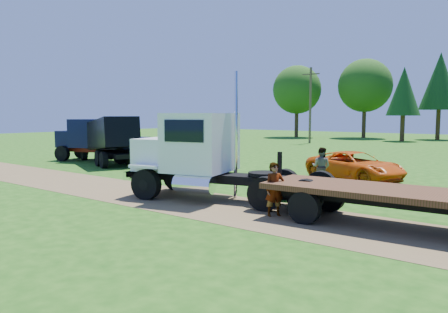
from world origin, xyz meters
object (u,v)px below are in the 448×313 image
Objects in this scene: white_semi_tractor at (202,156)px; spectator_a at (275,189)px; navy_truck at (97,140)px; orange_pickup at (355,166)px; black_dump_truck at (109,138)px; flatbed_trailer at (400,199)px.

spectator_a is (4.01, -0.89, -0.85)m from white_semi_tractor.
navy_truck is 18.88m from orange_pickup.
spectator_a is (0.97, -9.67, 0.17)m from orange_pickup.
white_semi_tractor is at bearing 112.97° from spectator_a.
orange_pickup is (16.51, 3.21, -1.08)m from black_dump_truck.
flatbed_trailer is at bearing -32.74° from navy_truck.
spectator_a is at bearing -37.85° from navy_truck.
white_semi_tractor reaches higher than spectator_a.
black_dump_truck reaches higher than spectator_a.
white_semi_tractor is 1.14× the size of black_dump_truck.
spectator_a is at bearing 1.81° from black_dump_truck.
orange_pickup is at bearing 115.62° from flatbed_trailer.
white_semi_tractor is 14.58m from black_dump_truck.
navy_truck is 20.89m from spectator_a.
flatbed_trailer is at bearing -131.81° from orange_pickup.
navy_truck is (-15.64, 6.17, -0.19)m from white_semi_tractor.
spectator_a reaches higher than orange_pickup.
black_dump_truck is at bearing 105.27° from spectator_a.
orange_pickup is at bearing 57.53° from white_semi_tractor.
flatbed_trailer reaches higher than spectator_a.
orange_pickup is (18.68, 2.61, -0.84)m from navy_truck.
orange_pickup is 0.64× the size of flatbed_trailer.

